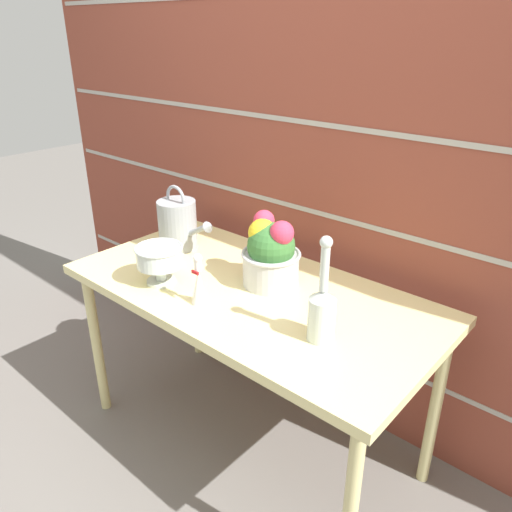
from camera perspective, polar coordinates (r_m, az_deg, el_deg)
ground_plane at (r=2.30m, az=-0.62°, el=-20.16°), size 12.00×12.00×0.00m
brick_wall at (r=2.07m, az=8.11°, el=9.87°), size 3.60×0.08×2.20m
patio_table at (r=1.89m, az=-0.71°, el=-5.50°), size 1.41×0.71×0.74m
watering_can at (r=2.18m, az=-8.90°, el=3.67°), size 0.31×0.17×0.28m
crystal_pedestal_bowl at (r=1.88m, az=-10.98°, el=-0.22°), size 0.18×0.18×0.15m
flower_planter at (r=1.83m, az=1.67°, el=0.37°), size 0.22×0.22×0.27m
glass_decanter at (r=1.53m, az=7.56°, el=-6.01°), size 0.09×0.09×0.35m
figurine_vase at (r=1.73m, az=-6.53°, el=-3.15°), size 0.06×0.06×0.19m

